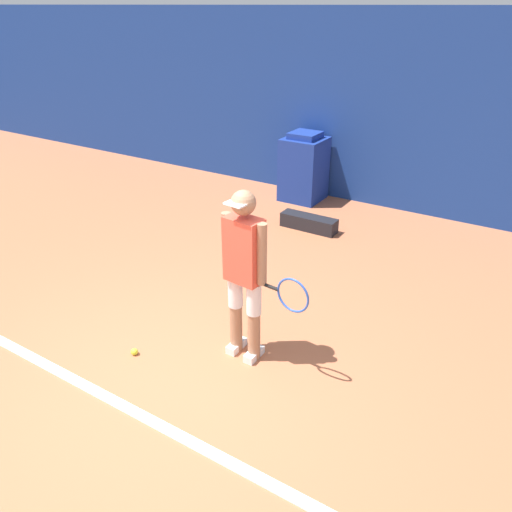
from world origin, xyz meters
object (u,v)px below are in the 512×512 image
Objects in this scene: equipment_bag at (309,223)px; tennis_player at (245,270)px; tennis_ball at (134,352)px; covered_chair at (304,168)px.

tennis_player is at bearing -74.34° from equipment_bag.
tennis_player is 3.27m from equipment_bag.
tennis_ball is 0.06× the size of covered_chair.
tennis_player is 1.93× the size of equipment_bag.
covered_chair reaches higher than equipment_bag.
tennis_player is 4.49m from covered_chair.
tennis_ball is at bearing -91.01° from equipment_bag.
equipment_bag is (0.69, -1.14, -0.45)m from covered_chair.
equipment_bag is (0.06, 3.64, 0.07)m from tennis_ball.
tennis_player reaches higher than tennis_ball.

